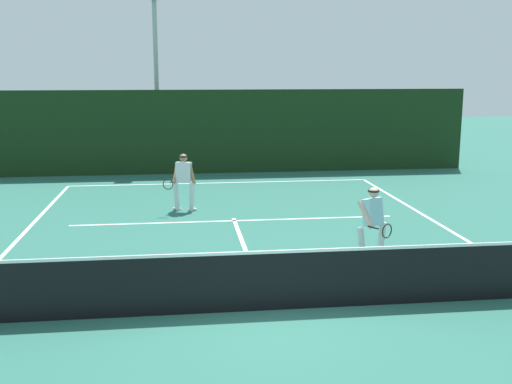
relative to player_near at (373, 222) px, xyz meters
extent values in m
plane|color=#2A6556|center=(-2.48, -2.30, -0.85)|extent=(80.00, 80.00, 0.00)
cube|color=white|center=(-2.48, 9.38, -0.85)|extent=(10.35, 0.10, 0.01)
cube|color=white|center=(-2.48, 3.84, -0.85)|extent=(8.44, 0.10, 0.01)
cube|color=white|center=(-2.48, 0.90, -0.85)|extent=(0.10, 6.40, 0.01)
cube|color=black|center=(-2.48, -2.30, -0.37)|extent=(11.16, 0.02, 0.97)
cube|color=white|center=(-2.48, -2.30, 0.14)|extent=(11.16, 0.03, 0.05)
cylinder|color=silver|center=(0.26, 0.18, -0.46)|extent=(0.27, 0.24, 0.79)
cylinder|color=silver|center=(-0.26, -0.15, -0.46)|extent=(0.31, 0.27, 0.79)
ellipsoid|color=white|center=(0.26, 0.18, -0.81)|extent=(0.28, 0.23, 0.09)
ellipsoid|color=white|center=(-0.26, -0.15, -0.81)|extent=(0.28, 0.23, 0.09)
cube|color=#9EDBEA|center=(0.00, 0.01, 0.20)|extent=(0.50, 0.47, 0.57)
cylinder|color=beige|center=(0.19, 0.13, 0.18)|extent=(0.19, 0.17, 0.61)
cylinder|color=beige|center=(-0.19, -0.11, 0.18)|extent=(0.31, 0.41, 0.54)
sphere|color=beige|center=(0.00, 0.01, 0.60)|extent=(0.21, 0.21, 0.21)
cylinder|color=black|center=(0.00, 0.01, 0.64)|extent=(0.31, 0.31, 0.04)
cylinder|color=black|center=(-0.10, -0.35, -0.03)|extent=(0.17, 0.24, 0.03)
torus|color=black|center=(0.09, -0.63, -0.03)|extent=(0.26, 0.18, 0.29)
cylinder|color=silver|center=(-3.55, 5.17, -0.45)|extent=(0.21, 0.19, 0.81)
cylinder|color=silver|center=(-3.98, 5.29, -0.45)|extent=(0.23, 0.19, 0.81)
ellipsoid|color=white|center=(-3.55, 5.17, -0.81)|extent=(0.28, 0.18, 0.09)
ellipsoid|color=white|center=(-3.98, 5.29, -0.81)|extent=(0.28, 0.18, 0.09)
cube|color=silver|center=(-3.77, 5.23, 0.23)|extent=(0.47, 0.36, 0.58)
cylinder|color=#9E704C|center=(-3.54, 5.17, 0.21)|extent=(0.24, 0.15, 0.62)
cylinder|color=#9E704C|center=(-3.99, 5.29, 0.21)|extent=(0.21, 0.46, 0.55)
sphere|color=#9E704C|center=(-3.77, 5.23, 0.64)|extent=(0.22, 0.22, 0.22)
cylinder|color=black|center=(-3.77, 5.23, 0.68)|extent=(0.29, 0.29, 0.04)
cylinder|color=black|center=(-4.10, 5.07, -0.01)|extent=(0.10, 0.26, 0.03)
torus|color=black|center=(-4.20, 4.74, -0.01)|extent=(0.29, 0.10, 0.29)
sphere|color=#D1E033|center=(-5.98, -0.15, -0.82)|extent=(0.07, 0.07, 0.07)
cube|color=black|center=(-2.48, 11.53, 0.73)|extent=(19.51, 0.12, 3.16)
cylinder|color=#9EA39E|center=(-4.70, 12.96, 2.41)|extent=(0.18, 0.18, 6.53)
camera|label=1|loc=(-3.85, -11.69, 3.02)|focal=42.99mm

